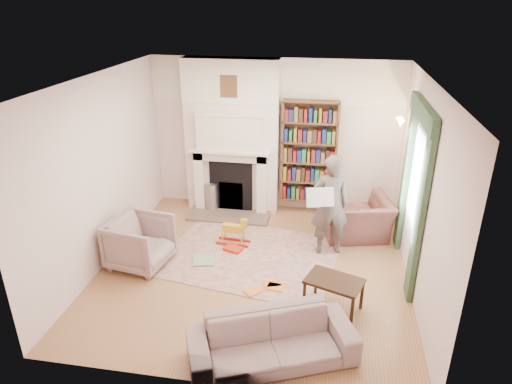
% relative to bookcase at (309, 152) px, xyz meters
% --- Properties ---
extents(floor, '(4.50, 4.50, 0.00)m').
position_rel_bookcase_xyz_m(floor, '(-0.65, -2.12, -1.18)').
color(floor, '#925C3A').
rests_on(floor, ground).
extents(ceiling, '(4.50, 4.50, 0.00)m').
position_rel_bookcase_xyz_m(ceiling, '(-0.65, -2.12, 1.62)').
color(ceiling, white).
rests_on(ceiling, wall_back).
extents(wall_back, '(4.50, 0.00, 4.50)m').
position_rel_bookcase_xyz_m(wall_back, '(-0.65, 0.13, 0.22)').
color(wall_back, silver).
rests_on(wall_back, floor).
extents(wall_front, '(4.50, 0.00, 4.50)m').
position_rel_bookcase_xyz_m(wall_front, '(-0.65, -4.37, 0.22)').
color(wall_front, silver).
rests_on(wall_front, floor).
extents(wall_left, '(0.00, 4.50, 4.50)m').
position_rel_bookcase_xyz_m(wall_left, '(-2.90, -2.12, 0.22)').
color(wall_left, silver).
rests_on(wall_left, floor).
extents(wall_right, '(0.00, 4.50, 4.50)m').
position_rel_bookcase_xyz_m(wall_right, '(1.60, -2.12, 0.22)').
color(wall_right, silver).
rests_on(wall_right, floor).
extents(fireplace, '(1.70, 0.58, 2.80)m').
position_rel_bookcase_xyz_m(fireplace, '(-1.40, -0.07, 0.21)').
color(fireplace, silver).
rests_on(fireplace, floor).
extents(bookcase, '(1.00, 0.24, 1.85)m').
position_rel_bookcase_xyz_m(bookcase, '(0.00, 0.00, 0.00)').
color(bookcase, brown).
rests_on(bookcase, floor).
extents(window, '(0.02, 0.90, 1.30)m').
position_rel_bookcase_xyz_m(window, '(1.58, -1.72, 0.27)').
color(window, silver).
rests_on(window, wall_right).
extents(curtain_left, '(0.07, 0.32, 2.40)m').
position_rel_bookcase_xyz_m(curtain_left, '(1.55, -2.42, 0.02)').
color(curtain_left, '#304A30').
rests_on(curtain_left, floor).
extents(curtain_right, '(0.07, 0.32, 2.40)m').
position_rel_bookcase_xyz_m(curtain_right, '(1.55, -1.02, 0.02)').
color(curtain_right, '#304A30').
rests_on(curtain_right, floor).
extents(pelmet, '(0.09, 1.70, 0.24)m').
position_rel_bookcase_xyz_m(pelmet, '(1.54, -1.72, 1.20)').
color(pelmet, '#304A30').
rests_on(pelmet, wall_right).
extents(wall_sconce, '(0.20, 0.24, 0.24)m').
position_rel_bookcase_xyz_m(wall_sconce, '(1.38, -0.62, 0.72)').
color(wall_sconce, gold).
rests_on(wall_sconce, wall_right).
extents(rug, '(2.92, 2.41, 0.01)m').
position_rel_bookcase_xyz_m(rug, '(-0.76, -1.79, -1.17)').
color(rug, beige).
rests_on(rug, floor).
extents(armchair_reading, '(1.26, 1.16, 0.69)m').
position_rel_bookcase_xyz_m(armchair_reading, '(0.88, -0.84, -0.83)').
color(armchair_reading, '#522F2B').
rests_on(armchair_reading, floor).
extents(armchair_left, '(0.96, 0.94, 0.76)m').
position_rel_bookcase_xyz_m(armchair_left, '(-2.34, -2.29, -0.79)').
color(armchair_left, '#AAA08C').
rests_on(armchair_left, floor).
extents(sofa, '(1.98, 1.38, 0.54)m').
position_rel_bookcase_xyz_m(sofa, '(-0.12, -3.91, -0.91)').
color(sofa, gray).
rests_on(sofa, floor).
extents(man_reading, '(0.68, 0.54, 1.64)m').
position_rel_bookcase_xyz_m(man_reading, '(0.43, -1.44, -0.36)').
color(man_reading, '#544843').
rests_on(man_reading, floor).
extents(newspaper, '(0.43, 0.22, 0.28)m').
position_rel_bookcase_xyz_m(newspaper, '(0.28, -1.64, -0.14)').
color(newspaper, silver).
rests_on(newspaper, man_reading).
extents(coffee_table, '(0.81, 0.66, 0.45)m').
position_rel_bookcase_xyz_m(coffee_table, '(0.54, -2.88, -0.95)').
color(coffee_table, '#362112').
rests_on(coffee_table, floor).
extents(paraffin_heater, '(0.29, 0.29, 0.55)m').
position_rel_bookcase_xyz_m(paraffin_heater, '(-1.78, -0.27, -0.90)').
color(paraffin_heater, '#A3A4AA').
rests_on(paraffin_heater, floor).
extents(rocking_horse, '(0.55, 0.25, 0.48)m').
position_rel_bookcase_xyz_m(rocking_horse, '(-1.10, -1.45, -0.94)').
color(rocking_horse, gold).
rests_on(rocking_horse, rug).
extents(board_game, '(0.39, 0.39, 0.03)m').
position_rel_bookcase_xyz_m(board_game, '(-1.43, -2.07, -1.15)').
color(board_game, gold).
rests_on(board_game, rug).
extents(game_box_lid, '(0.33, 0.27, 0.05)m').
position_rel_bookcase_xyz_m(game_box_lid, '(-1.05, -1.67, -1.14)').
color(game_box_lid, red).
rests_on(game_box_lid, rug).
extents(comic_annuals, '(0.58, 0.50, 0.02)m').
position_rel_bookcase_xyz_m(comic_annuals, '(-0.37, -2.58, -1.16)').
color(comic_annuals, red).
rests_on(comic_annuals, rug).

